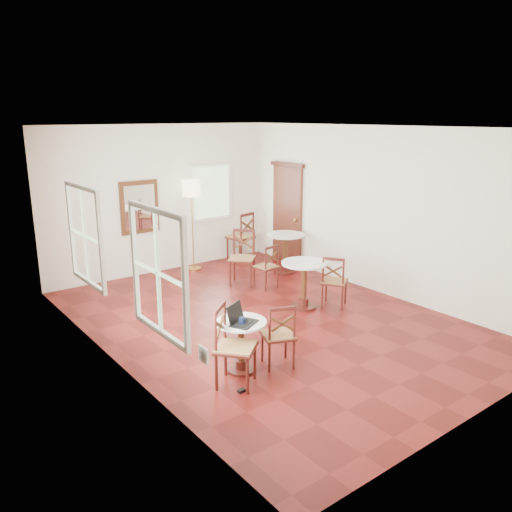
{
  "coord_description": "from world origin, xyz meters",
  "views": [
    {
      "loc": [
        -4.83,
        -6.01,
        3.18
      ],
      "look_at": [
        0.0,
        0.3,
        1.0
      ],
      "focal_mm": 36.32,
      "sensor_mm": 36.0,
      "label": 1
    }
  ],
  "objects_px": {
    "laptop": "(240,319)",
    "mouse": "(240,320)",
    "chair_mid_a": "(267,267)",
    "water_glass": "(230,319)",
    "cafe_table_mid": "(304,280)",
    "chair_near_a": "(279,335)",
    "navy_mug": "(242,321)",
    "power_adapter": "(242,391)",
    "chair_near_b": "(234,346)",
    "cafe_table_near": "(241,340)",
    "chair_back_b": "(242,258)",
    "floor_lamp": "(191,194)",
    "chair_mid_b": "(334,281)",
    "cafe_table_back": "(285,249)",
    "chair_back_a": "(241,237)"
  },
  "relations": [
    {
      "from": "laptop",
      "to": "mouse",
      "type": "height_order",
      "value": "laptop"
    },
    {
      "from": "chair_mid_a",
      "to": "water_glass",
      "type": "xyz_separation_m",
      "value": [
        -2.44,
        -2.33,
        0.31
      ]
    },
    {
      "from": "cafe_table_mid",
      "to": "laptop",
      "type": "xyz_separation_m",
      "value": [
        -2.2,
        -1.23,
        0.24
      ]
    },
    {
      "from": "chair_near_a",
      "to": "chair_mid_a",
      "type": "xyz_separation_m",
      "value": [
        1.84,
        2.56,
        -0.01
      ]
    },
    {
      "from": "navy_mug",
      "to": "power_adapter",
      "type": "relative_size",
      "value": 1.34
    },
    {
      "from": "cafe_table_mid",
      "to": "laptop",
      "type": "bearing_deg",
      "value": -150.81
    },
    {
      "from": "mouse",
      "to": "navy_mug",
      "type": "distance_m",
      "value": 0.11
    },
    {
      "from": "water_glass",
      "to": "chair_near_a",
      "type": "bearing_deg",
      "value": -20.88
    },
    {
      "from": "cafe_table_mid",
      "to": "water_glass",
      "type": "bearing_deg",
      "value": -153.57
    },
    {
      "from": "cafe_table_mid",
      "to": "chair_near_b",
      "type": "bearing_deg",
      "value": -149.97
    },
    {
      "from": "cafe_table_near",
      "to": "chair_near_a",
      "type": "distance_m",
      "value": 0.5
    },
    {
      "from": "chair_back_b",
      "to": "laptop",
      "type": "bearing_deg",
      "value": -79.87
    },
    {
      "from": "chair_near_a",
      "to": "cafe_table_near",
      "type": "bearing_deg",
      "value": 1.0
    },
    {
      "from": "cafe_table_near",
      "to": "power_adapter",
      "type": "xyz_separation_m",
      "value": [
        -0.31,
        -0.43,
        -0.4
      ]
    },
    {
      "from": "navy_mug",
      "to": "floor_lamp",
      "type": "bearing_deg",
      "value": 66.63
    },
    {
      "from": "power_adapter",
      "to": "chair_mid_b",
      "type": "bearing_deg",
      "value": 24.88
    },
    {
      "from": "laptop",
      "to": "navy_mug",
      "type": "height_order",
      "value": "laptop"
    },
    {
      "from": "mouse",
      "to": "chair_near_a",
      "type": "bearing_deg",
      "value": -38.3
    },
    {
      "from": "chair_near_b",
      "to": "cafe_table_back",
      "type": "bearing_deg",
      "value": 2.27
    },
    {
      "from": "laptop",
      "to": "navy_mug",
      "type": "distance_m",
      "value": 0.06
    },
    {
      "from": "chair_back_a",
      "to": "chair_back_b",
      "type": "relative_size",
      "value": 1.04
    },
    {
      "from": "cafe_table_near",
      "to": "water_glass",
      "type": "bearing_deg",
      "value": 159.55
    },
    {
      "from": "floor_lamp",
      "to": "water_glass",
      "type": "height_order",
      "value": "floor_lamp"
    },
    {
      "from": "chair_mid_b",
      "to": "cafe_table_near",
      "type": "bearing_deg",
      "value": 75.62
    },
    {
      "from": "cafe_table_mid",
      "to": "chair_mid_b",
      "type": "xyz_separation_m",
      "value": [
        0.46,
        -0.26,
        -0.05
      ]
    },
    {
      "from": "cafe_table_mid",
      "to": "mouse",
      "type": "xyz_separation_m",
      "value": [
        -2.16,
        -1.18,
        0.2
      ]
    },
    {
      "from": "cafe_table_near",
      "to": "power_adapter",
      "type": "bearing_deg",
      "value": -125.63
    },
    {
      "from": "cafe_table_back",
      "to": "chair_back_b",
      "type": "height_order",
      "value": "chair_back_b"
    },
    {
      "from": "chair_near_a",
      "to": "chair_near_b",
      "type": "bearing_deg",
      "value": 25.21
    },
    {
      "from": "floor_lamp",
      "to": "mouse",
      "type": "xyz_separation_m",
      "value": [
        -1.85,
        -4.27,
        -0.9
      ]
    },
    {
      "from": "water_glass",
      "to": "mouse",
      "type": "bearing_deg",
      "value": -23.73
    },
    {
      "from": "chair_near_b",
      "to": "mouse",
      "type": "height_order",
      "value": "chair_near_b"
    },
    {
      "from": "water_glass",
      "to": "chair_near_b",
      "type": "bearing_deg",
      "value": -118.33
    },
    {
      "from": "chair_back_a",
      "to": "mouse",
      "type": "xyz_separation_m",
      "value": [
        -3.08,
        -4.25,
        0.16
      ]
    },
    {
      "from": "laptop",
      "to": "chair_near_a",
      "type": "bearing_deg",
      "value": -40.38
    },
    {
      "from": "chair_near_a",
      "to": "chair_near_b",
      "type": "height_order",
      "value": "chair_near_b"
    },
    {
      "from": "cafe_table_mid",
      "to": "chair_back_a",
      "type": "xyz_separation_m",
      "value": [
        0.92,
        3.07,
        0.04
      ]
    },
    {
      "from": "navy_mug",
      "to": "water_glass",
      "type": "distance_m",
      "value": 0.17
    },
    {
      "from": "cafe_table_mid",
      "to": "chair_mid_a",
      "type": "relative_size",
      "value": 0.96
    },
    {
      "from": "power_adapter",
      "to": "chair_mid_a",
      "type": "bearing_deg",
      "value": 47.05
    },
    {
      "from": "cafe_table_mid",
      "to": "chair_back_b",
      "type": "xyz_separation_m",
      "value": [
        -0.05,
        1.69,
        0.02
      ]
    },
    {
      "from": "mouse",
      "to": "cafe_table_near",
      "type": "bearing_deg",
      "value": -2.67
    },
    {
      "from": "cafe_table_mid",
      "to": "laptop",
      "type": "distance_m",
      "value": 2.53
    },
    {
      "from": "cafe_table_mid",
      "to": "chair_near_b",
      "type": "distance_m",
      "value": 2.79
    },
    {
      "from": "floor_lamp",
      "to": "mouse",
      "type": "relative_size",
      "value": 18.65
    },
    {
      "from": "cafe_table_mid",
      "to": "chair_mid_a",
      "type": "bearing_deg",
      "value": 82.39
    },
    {
      "from": "chair_near_b",
      "to": "chair_back_a",
      "type": "relative_size",
      "value": 0.92
    },
    {
      "from": "laptop",
      "to": "chair_mid_a",
      "type": "bearing_deg",
      "value": 19.76
    },
    {
      "from": "navy_mug",
      "to": "mouse",
      "type": "bearing_deg",
      "value": 68.45
    },
    {
      "from": "cafe_table_near",
      "to": "chair_near_a",
      "type": "xyz_separation_m",
      "value": [
        0.47,
        -0.18,
        0.01
      ]
    }
  ]
}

